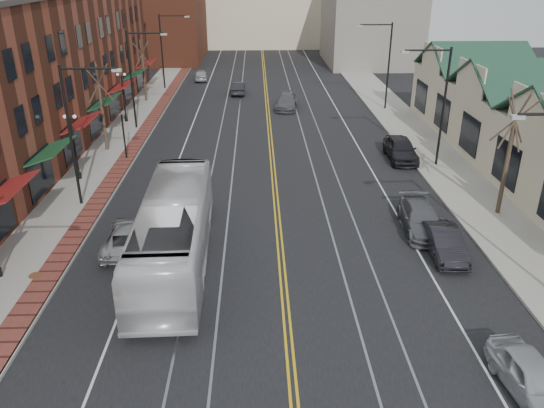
{
  "coord_description": "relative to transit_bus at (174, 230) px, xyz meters",
  "views": [
    {
      "loc": [
        -1.12,
        -12.79,
        12.96
      ],
      "look_at": [
        -0.38,
        11.43,
        2.0
      ],
      "focal_mm": 35.0,
      "sensor_mm": 36.0,
      "label": 1
    }
  ],
  "objects": [
    {
      "name": "streetlight_l_1",
      "position": [
        -6.05,
        6.79,
        3.3
      ],
      "size": [
        3.33,
        0.25,
        8.0
      ],
      "color": "black",
      "rests_on": "sidewalk_left"
    },
    {
      "name": "backdrop_left",
      "position": [
        -11.0,
        60.79,
        5.28
      ],
      "size": [
        14.0,
        18.0,
        14.0
      ],
      "primitive_type": "cube",
      "color": "brown",
      "rests_on": "ground"
    },
    {
      "name": "streetlight_r_2",
      "position": [
        16.05,
        28.79,
        3.3
      ],
      "size": [
        3.33,
        0.25,
        8.0
      ],
      "color": "black",
      "rests_on": "sidewalk_right"
    },
    {
      "name": "manhole_far",
      "position": [
        -6.2,
        -1.21,
        -1.56
      ],
      "size": [
        0.6,
        0.6,
        0.02
      ],
      "primitive_type": "cylinder",
      "color": "#592D19",
      "rests_on": "sidewalk_left"
    },
    {
      "name": "distant_car_right",
      "position": [
        6.87,
        29.42,
        -1.03
      ],
      "size": [
        2.57,
        5.0,
        1.39
      ],
      "primitive_type": "imported",
      "rotation": [
        0.0,
        0.0,
        -0.14
      ],
      "color": "#57565D",
      "rests_on": "ground"
    },
    {
      "name": "streetlight_r_1",
      "position": [
        16.05,
        12.79,
        3.3
      ],
      "size": [
        3.33,
        0.25,
        8.0
      ],
      "color": "black",
      "rests_on": "sidewalk_right"
    },
    {
      "name": "parked_car_a",
      "position": [
        12.77,
        -8.85,
        -1.06
      ],
      "size": [
        1.92,
        4.04,
        1.33
      ],
      "primitive_type": "imported",
      "rotation": [
        0.0,
        0.0,
        0.09
      ],
      "color": "#B4B5BB",
      "rests_on": "ground"
    },
    {
      "name": "traffic_signal",
      "position": [
        -5.6,
        14.79,
        0.63
      ],
      "size": [
        0.18,
        0.15,
        3.8
      ],
      "color": "black",
      "rests_on": "sidewalk_left"
    },
    {
      "name": "distant_car_far",
      "position": [
        -2.86,
        43.75,
        -1.05
      ],
      "size": [
        1.98,
        4.07,
        1.34
      ],
      "primitive_type": "imported",
      "rotation": [
        0.0,
        0.0,
        3.24
      ],
      "color": "#A3A6AA",
      "rests_on": "ground"
    },
    {
      "name": "parked_car_b",
      "position": [
        12.93,
        0.38,
        -1.05
      ],
      "size": [
        1.57,
        4.13,
        1.34
      ],
      "primitive_type": "imported",
      "rotation": [
        0.0,
        0.0,
        -0.04
      ],
      "color": "black",
      "rests_on": "ground"
    },
    {
      "name": "parked_suv",
      "position": [
        -2.5,
        1.55,
        -1.05
      ],
      "size": [
        2.32,
        4.87,
        1.34
      ],
      "primitive_type": "imported",
      "rotation": [
        0.0,
        0.0,
        3.16
      ],
      "color": "#9DA0A3",
      "rests_on": "ground"
    },
    {
      "name": "backdrop_right",
      "position": [
        20.0,
        55.79,
        3.78
      ],
      "size": [
        12.0,
        16.0,
        11.0
      ],
      "primitive_type": "cube",
      "color": "slate",
      "rests_on": "ground"
    },
    {
      "name": "ground",
      "position": [
        5.0,
        -9.21,
        -1.72
      ],
      "size": [
        160.0,
        160.0,
        0.0
      ],
      "primitive_type": "plane",
      "color": "black",
      "rests_on": "ground"
    },
    {
      "name": "tree_left_far",
      "position": [
        -7.5,
        32.79,
        1.55
      ],
      "size": [
        1.66,
        1.28,
        6.02
      ],
      "color": "#382B21",
      "rests_on": "sidewalk_left"
    },
    {
      "name": "tree_left_near",
      "position": [
        -7.5,
        16.79,
        1.79
      ],
      "size": [
        1.78,
        1.37,
        6.48
      ],
      "color": "#382B21",
      "rests_on": "sidewalk_left"
    },
    {
      "name": "distant_car_left",
      "position": [
        1.95,
        36.08,
        -1.05
      ],
      "size": [
        1.45,
        4.09,
        1.35
      ],
      "primitive_type": "imported",
      "rotation": [
        0.0,
        0.0,
        3.14
      ],
      "color": "black",
      "rests_on": "ground"
    },
    {
      "name": "lamppost_l_2",
      "position": [
        -7.8,
        10.79,
        0.48
      ],
      "size": [
        0.84,
        0.28,
        4.27
      ],
      "color": "black",
      "rests_on": "sidewalk_left"
    },
    {
      "name": "sidewalk_right",
      "position": [
        17.0,
        10.79,
        -1.65
      ],
      "size": [
        4.0,
        120.0,
        0.15
      ],
      "primitive_type": "cube",
      "color": "gray",
      "rests_on": "ground"
    },
    {
      "name": "parked_car_d",
      "position": [
        14.3,
        14.22,
        -0.9
      ],
      "size": [
        2.04,
        4.84,
        1.63
      ],
      "primitive_type": "imported",
      "rotation": [
        0.0,
        0.0,
        -0.02
      ],
      "color": "black",
      "rests_on": "ground"
    },
    {
      "name": "lamppost_l_3",
      "position": [
        -7.8,
        24.79,
        0.48
      ],
      "size": [
        0.84,
        0.28,
        4.27
      ],
      "color": "black",
      "rests_on": "sidewalk_left"
    },
    {
      "name": "building_left",
      "position": [
        -14.0,
        17.79,
        3.78
      ],
      "size": [
        10.0,
        50.0,
        11.0
      ],
      "primitive_type": "cube",
      "color": "brown",
      "rests_on": "ground"
    },
    {
      "name": "transit_bus",
      "position": [
        0.0,
        0.0,
        0.0
      ],
      "size": [
        3.24,
        12.44,
        3.44
      ],
      "primitive_type": "imported",
      "rotation": [
        0.0,
        0.0,
        3.17
      ],
      "color": "white",
      "rests_on": "ground"
    },
    {
      "name": "sidewalk_left",
      "position": [
        -7.0,
        10.79,
        -1.65
      ],
      "size": [
        4.0,
        120.0,
        0.15
      ],
      "primitive_type": "cube",
      "color": "gray",
      "rests_on": "ground"
    },
    {
      "name": "tree_right_mid",
      "position": [
        17.5,
        4.79,
        2.03
      ],
      "size": [
        1.9,
        1.46,
        6.93
      ],
      "color": "#382B21",
      "rests_on": "sidewalk_right"
    },
    {
      "name": "backdrop_mid",
      "position": [
        5.0,
        75.79,
        2.78
      ],
      "size": [
        22.0,
        14.0,
        9.0
      ],
      "primitive_type": "cube",
      "color": "beige",
      "rests_on": "ground"
    },
    {
      "name": "streetlight_l_3",
      "position": [
        -6.05,
        38.79,
        3.3
      ],
      "size": [
        3.33,
        0.25,
        8.0
      ],
      "color": "black",
      "rests_on": "sidewalk_left"
    },
    {
      "name": "parked_car_c",
      "position": [
        12.55,
        2.99,
        -1.02
      ],
      "size": [
        2.27,
        4.93,
        1.39
      ],
      "primitive_type": "imported",
      "rotation": [
        0.0,
        0.0,
        -0.07
      ],
      "color": "#58595F",
      "rests_on": "ground"
    },
    {
      "name": "streetlight_l_2",
      "position": [
        -6.05,
        22.79,
        3.3
      ],
      "size": [
        3.33,
        0.25,
        8.0
      ],
      "color": "black",
      "rests_on": "sidewalk_left"
    }
  ]
}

